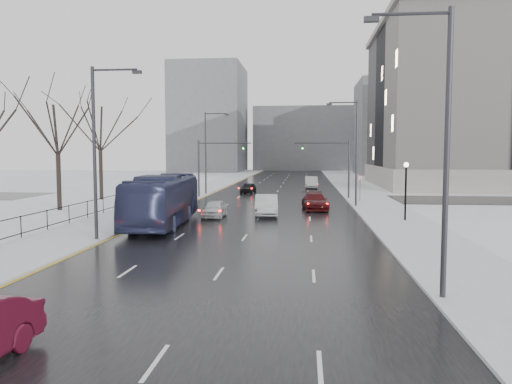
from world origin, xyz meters
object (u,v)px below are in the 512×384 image
(mast_signal_left, at_px, (208,162))
(bus, at_px, (163,200))
(tree_park_e, at_px, (102,200))
(streetlight_r_mid, at_px, (354,148))
(sedan_right_near, at_px, (266,205))
(sedan_center_far, at_px, (248,188))
(lamppost_r_mid, at_px, (406,183))
(mast_signal_right, at_px, (339,162))
(sedan_right_far, at_px, (315,201))
(no_uturn_sign, at_px, (360,181))
(tree_park_d, at_px, (60,211))
(streetlight_l_near, at_px, (98,144))
(sedan_right_distant, at_px, (311,182))
(streetlight_l_far, at_px, (207,149))
(sedan_center_near, at_px, (215,209))
(streetlight_r_near, at_px, (440,139))

(mast_signal_left, distance_m, bus, 21.46)
(tree_park_e, bearing_deg, streetlight_r_mid, -8.63)
(sedan_right_near, distance_m, sedan_center_far, 22.35)
(lamppost_r_mid, relative_size, sedan_center_far, 1.10)
(tree_park_e, bearing_deg, sedan_right_near, -31.38)
(mast_signal_right, xyz_separation_m, sedan_right_far, (-2.83, -10.86, -3.32))
(no_uturn_sign, distance_m, bus, 23.29)
(tree_park_d, xyz_separation_m, sedan_right_far, (22.30, 3.14, 0.79))
(mast_signal_right, relative_size, sedan_center_far, 1.68)
(streetlight_l_near, distance_m, no_uturn_sign, 29.81)
(streetlight_r_mid, distance_m, no_uturn_sign, 5.30)
(tree_park_d, bearing_deg, sedan_center_far, 55.20)
(bus, bearing_deg, tree_park_d, 143.62)
(tree_park_d, relative_size, bus, 0.98)
(streetlight_r_mid, distance_m, sedan_right_distant, 24.85)
(sedan_center_far, bearing_deg, mast_signal_right, -25.99)
(streetlight_r_mid, height_order, mast_signal_right, streetlight_r_mid)
(no_uturn_sign, relative_size, sedan_right_distant, 0.53)
(streetlight_r_mid, xyz_separation_m, sedan_right_near, (-7.67, -7.41, -4.73))
(tree_park_d, xyz_separation_m, lamppost_r_mid, (28.80, -4.00, 2.94))
(no_uturn_sign, bearing_deg, streetlight_l_far, 155.27)
(mast_signal_right, xyz_separation_m, no_uturn_sign, (1.87, -4.00, -1.81))
(mast_signal_right, xyz_separation_m, sedan_center_near, (-10.83, -16.86, -3.38))
(streetlight_l_far, relative_size, sedan_center_near, 2.50)
(streetlight_r_near, distance_m, bus, 22.45)
(no_uturn_sign, xyz_separation_m, sedan_right_distant, (-4.70, 20.11, -1.43))
(sedan_right_distant, bearing_deg, sedan_right_near, -97.90)
(tree_park_d, height_order, sedan_center_far, tree_park_d)
(lamppost_r_mid, height_order, sedan_center_far, lamppost_r_mid)
(mast_signal_left, bearing_deg, sedan_center_far, 59.82)
(lamppost_r_mid, relative_size, no_uturn_sign, 1.59)
(streetlight_r_near, bearing_deg, mast_signal_right, 91.27)
(streetlight_l_near, bearing_deg, tree_park_d, 124.53)
(sedan_center_near, bearing_deg, mast_signal_right, 58.32)
(tree_park_e, xyz_separation_m, bus, (11.83, -17.32, 1.82))
(no_uturn_sign, bearing_deg, streetlight_l_near, -125.89)
(no_uturn_sign, distance_m, sedan_center_near, 18.15)
(no_uturn_sign, relative_size, sedan_right_far, 0.52)
(sedan_center_near, distance_m, sedan_center_far, 23.44)
(streetlight_l_far, xyz_separation_m, bus, (1.80, -25.32, -3.80))
(mast_signal_right, relative_size, bus, 0.51)
(lamppost_r_mid, bearing_deg, sedan_center_far, 120.54)
(streetlight_r_near, height_order, mast_signal_left, streetlight_r_near)
(no_uturn_sign, distance_m, sedan_right_far, 8.45)
(mast_signal_right, relative_size, mast_signal_left, 1.00)
(bus, bearing_deg, lamppost_r_mid, 7.07)
(streetlight_l_near, relative_size, sedan_center_near, 2.50)
(mast_signal_left, height_order, sedan_center_near, mast_signal_left)
(streetlight_l_far, xyz_separation_m, lamppost_r_mid, (19.17, -22.00, -2.67))
(streetlight_r_mid, distance_m, mast_signal_left, 17.50)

